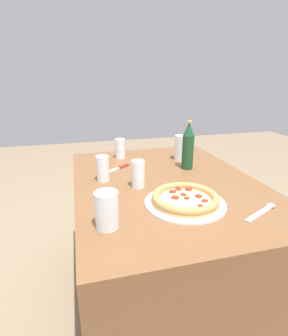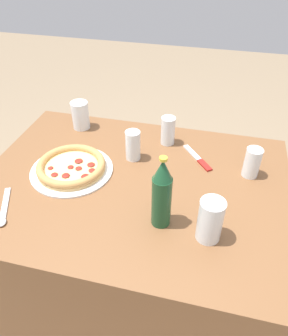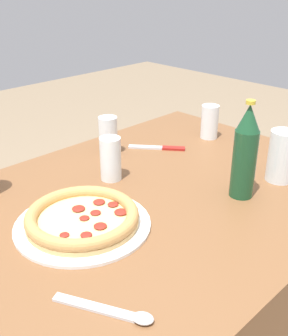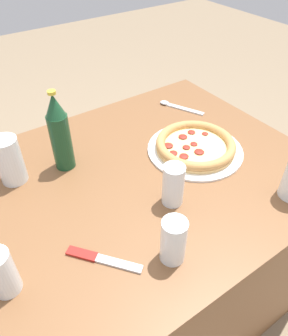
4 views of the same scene
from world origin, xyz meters
The scene contains 11 objects.
ground_plane centered at (0.00, 0.00, 0.00)m, with size 8.00×8.00×0.00m, color #847056.
table centered at (0.00, 0.00, 0.37)m, with size 1.20×0.89×0.75m.
pizza_pepperoni centered at (0.26, -0.01, 0.77)m, with size 0.33×0.33×0.04m.
glass_lemonade centered at (-0.31, 0.20, 0.82)m, with size 0.08×0.08×0.15m.
glass_cola centered at (-0.44, -0.15, 0.80)m, with size 0.06×0.06×0.12m.
glass_red_wine centered at (0.35, -0.34, 0.81)m, with size 0.08×0.08×0.13m.
glass_iced_tea centered at (-0.08, -0.30, 0.81)m, with size 0.06×0.06×0.13m.
glass_orange_juice centered at (0.04, -0.15, 0.81)m, with size 0.06×0.06×0.13m.
beer_bottle centered at (-0.15, 0.18, 0.88)m, with size 0.06×0.06×0.27m.
knife centered at (-0.23, -0.21, 0.75)m, with size 0.14×0.17×0.01m.
spoon centered at (0.39, 0.27, 0.75)m, with size 0.11×0.19×0.01m.
Camera 2 is at (-0.28, 0.92, 1.57)m, focal length 35.00 mm.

